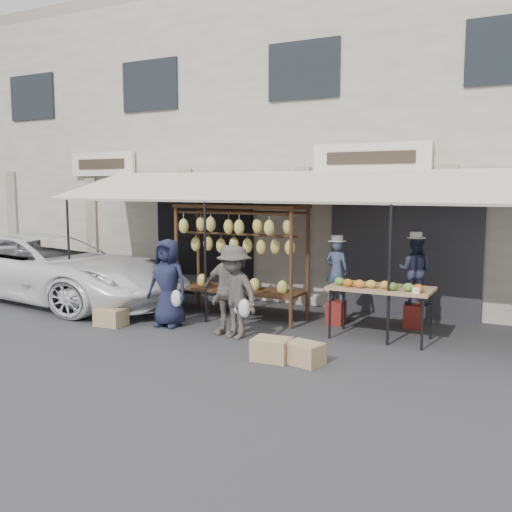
{
  "coord_description": "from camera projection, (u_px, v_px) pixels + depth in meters",
  "views": [
    {
      "loc": [
        4.75,
        -7.91,
        2.58
      ],
      "look_at": [
        -0.05,
        1.4,
        1.3
      ],
      "focal_mm": 40.0,
      "sensor_mm": 36.0,
      "label": 1
    }
  ],
  "objects": [
    {
      "name": "customer_mid",
      "position": [
        227.0,
        290.0,
        9.93
      ],
      "size": [
        0.94,
        0.44,
        1.58
      ],
      "primitive_type": "imported",
      "rotation": [
        0.0,
        0.0,
        -0.06
      ],
      "color": "gray",
      "rests_on": "ground_plane"
    },
    {
      "name": "stool_left",
      "position": [
        336.0,
        312.0,
        10.72
      ],
      "size": [
        0.37,
        0.37,
        0.45
      ],
      "primitive_type": "cube",
      "rotation": [
        0.0,
        0.0,
        -0.19
      ],
      "color": "maroon",
      "rests_on": "ground_plane"
    },
    {
      "name": "customer_left",
      "position": [
        168.0,
        283.0,
        10.5
      ],
      "size": [
        0.82,
        0.55,
        1.63
      ],
      "primitive_type": "imported",
      "rotation": [
        0.0,
        0.0,
        0.04
      ],
      "color": "#1A1E39",
      "rests_on": "ground_plane"
    },
    {
      "name": "awning",
      "position": [
        279.0,
        187.0,
        11.15
      ],
      "size": [
        10.0,
        2.35,
        2.92
      ],
      "color": "beige",
      "rests_on": "ground_plane"
    },
    {
      "name": "crate_near_a",
      "position": [
        272.0,
        349.0,
        8.5
      ],
      "size": [
        0.58,
        0.45,
        0.33
      ],
      "primitive_type": "cube",
      "rotation": [
        0.0,
        0.0,
        0.06
      ],
      "color": "tan",
      "rests_on": "ground_plane"
    },
    {
      "name": "produce_table",
      "position": [
        380.0,
        289.0,
        9.55
      ],
      "size": [
        1.7,
        0.9,
        1.04
      ],
      "color": "#A1805D",
      "rests_on": "ground_plane"
    },
    {
      "name": "stool_right",
      "position": [
        413.0,
        316.0,
        10.44
      ],
      "size": [
        0.39,
        0.39,
        0.44
      ],
      "primitive_type": "cube",
      "rotation": [
        0.0,
        0.0,
        0.3
      ],
      "color": "maroon",
      "rests_on": "ground_plane"
    },
    {
      "name": "van",
      "position": [
        43.0,
        251.0,
        13.14
      ],
      "size": [
        5.56,
        3.01,
        2.22
      ],
      "primitive_type": "imported",
      "rotation": [
        0.0,
        0.0,
        1.46
      ],
      "color": "white",
      "rests_on": "ground_plane"
    },
    {
      "name": "vendor_left",
      "position": [
        337.0,
        270.0,
        10.62
      ],
      "size": [
        0.43,
        0.29,
        1.16
      ],
      "primitive_type": "imported",
      "rotation": [
        0.0,
        0.0,
        3.17
      ],
      "color": "#364362",
      "rests_on": "stool_left"
    },
    {
      "name": "vendor_right",
      "position": [
        415.0,
        270.0,
        10.34
      ],
      "size": [
        0.61,
        0.48,
        1.26
      ],
      "primitive_type": "imported",
      "rotation": [
        0.0,
        0.0,
        3.15
      ],
      "color": "#24273F",
      "rests_on": "stool_right"
    },
    {
      "name": "shophouse",
      "position": [
        348.0,
        145.0,
        14.74
      ],
      "size": [
        24.0,
        6.15,
        7.3
      ],
      "color": "beige",
      "rests_on": "ground_plane"
    },
    {
      "name": "customer_right",
      "position": [
        234.0,
        292.0,
        9.68
      ],
      "size": [
        1.16,
        0.88,
        1.59
      ],
      "primitive_type": "imported",
      "rotation": [
        0.0,
        0.0,
        -0.31
      ],
      "color": "#443E3B",
      "rests_on": "ground_plane"
    },
    {
      "name": "crate_near_b",
      "position": [
        304.0,
        353.0,
        8.32
      ],
      "size": [
        0.6,
        0.5,
        0.31
      ],
      "primitive_type": "cube",
      "rotation": [
        0.0,
        0.0,
        -0.23
      ],
      "color": "tan",
      "rests_on": "ground_plane"
    },
    {
      "name": "crate_far",
      "position": [
        111.0,
        317.0,
        10.62
      ],
      "size": [
        0.56,
        0.43,
        0.32
      ],
      "primitive_type": "cube",
      "rotation": [
        0.0,
        0.0,
        0.05
      ],
      "color": "tan",
      "rests_on": "ground_plane"
    },
    {
      "name": "banana_rack",
      "position": [
        240.0,
        239.0,
        11.08
      ],
      "size": [
        2.6,
        0.9,
        2.24
      ],
      "color": "black",
      "rests_on": "ground_plane"
    },
    {
      "name": "ground_plane",
      "position": [
        220.0,
        343.0,
        9.45
      ],
      "size": [
        90.0,
        90.0,
        0.0
      ],
      "primitive_type": "plane",
      "color": "#2D2D30"
    }
  ]
}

